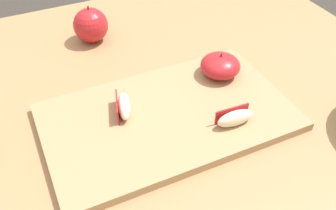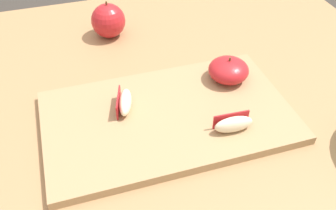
# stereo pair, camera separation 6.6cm
# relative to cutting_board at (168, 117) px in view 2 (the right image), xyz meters

# --- Properties ---
(dining_table) EXTENTS (1.15, 0.90, 0.73)m
(dining_table) POSITION_rel_cutting_board_xyz_m (-0.03, 0.07, -0.11)
(dining_table) COLOR #9E754C
(dining_table) RESTS_ON ground_plane
(cutting_board) EXTENTS (0.43, 0.26, 0.02)m
(cutting_board) POSITION_rel_cutting_board_xyz_m (0.00, 0.00, 0.00)
(cutting_board) COLOR #A37F56
(cutting_board) RESTS_ON dining_table
(apple_half_skin_up) EXTENTS (0.08, 0.08, 0.05)m
(apple_half_skin_up) POSITION_rel_cutting_board_xyz_m (0.14, 0.06, 0.03)
(apple_half_skin_up) COLOR #B21E23
(apple_half_skin_up) RESTS_ON cutting_board
(apple_wedge_back) EXTENTS (0.04, 0.07, 0.03)m
(apple_wedge_back) POSITION_rel_cutting_board_xyz_m (-0.07, 0.04, 0.02)
(apple_wedge_back) COLOR beige
(apple_wedge_back) RESTS_ON cutting_board
(apple_wedge_middle) EXTENTS (0.07, 0.03, 0.03)m
(apple_wedge_middle) POSITION_rel_cutting_board_xyz_m (0.09, -0.07, 0.02)
(apple_wedge_middle) COLOR beige
(apple_wedge_middle) RESTS_ON cutting_board
(whole_apple_crimson) EXTENTS (0.08, 0.08, 0.09)m
(whole_apple_crimson) POSITION_rel_cutting_board_xyz_m (-0.04, 0.32, 0.03)
(whole_apple_crimson) COLOR #B21E23
(whole_apple_crimson) RESTS_ON dining_table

